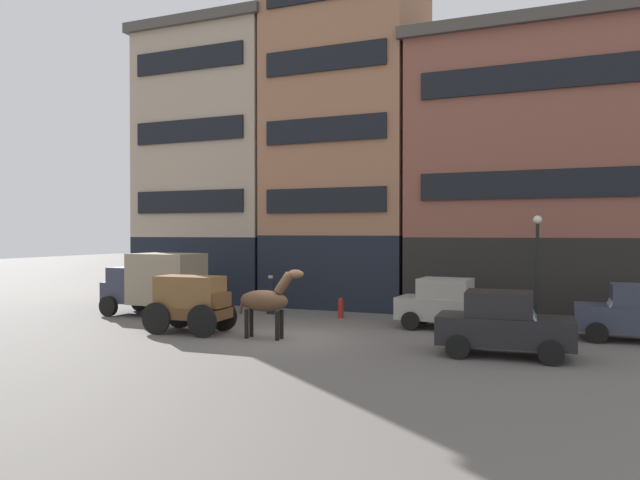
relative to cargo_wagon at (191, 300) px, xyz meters
name	(u,v)px	position (x,y,z in m)	size (l,w,h in m)	color
ground_plane	(288,337)	(3.48, 0.49, -1.15)	(120.00, 120.00, 0.00)	#605B56
building_far_left	(226,165)	(-5.06, 10.56, 6.01)	(7.78, 7.30, 14.23)	black
building_center_left	(350,137)	(2.13, 10.56, 7.10)	(7.30, 7.30, 16.42)	black
building_center_right	(532,174)	(10.66, 10.56, 4.96)	(10.47, 7.30, 12.14)	black
cargo_wagon	(191,300)	(0.00, 0.00, 0.00)	(2.97, 1.64, 1.98)	brown
draft_horse	(267,300)	(2.95, 0.00, 0.12)	(2.35, 0.68, 2.30)	#513823
delivery_truck_near	(155,282)	(-3.86, 2.99, 0.28)	(4.39, 2.21, 2.62)	#333847
sedan_dark	(503,324)	(10.39, 0.13, -0.23)	(3.77, 2.00, 1.83)	black
sedan_light	(638,313)	(14.19, 4.07, -0.23)	(3.70, 1.87, 1.83)	#333847
sedan_parked_curb	(449,304)	(8.14, 4.21, -0.23)	(3.80, 2.06, 1.83)	gray
pedestrian_officer	(271,291)	(0.40, 5.26, -0.17)	(0.50, 0.50, 1.79)	black
streetlamp_curbside	(537,255)	(11.09, 5.64, 1.52)	(0.32, 0.32, 4.12)	black
fire_hydrant_curbside	(341,307)	(3.57, 5.32, -0.72)	(0.24, 0.24, 0.83)	maroon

